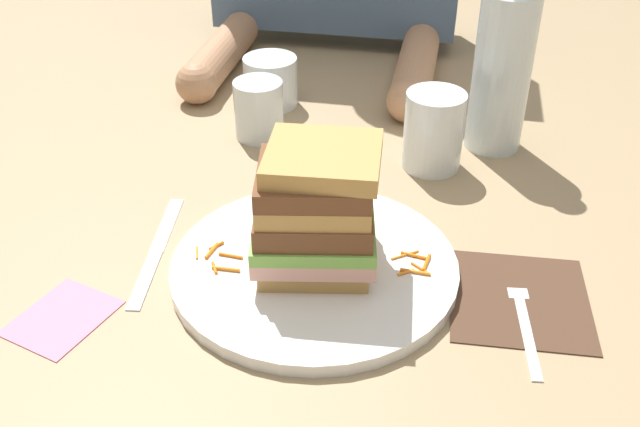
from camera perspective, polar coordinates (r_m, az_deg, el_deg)
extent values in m
plane|color=#9E8460|center=(0.78, 0.55, -3.45)|extent=(3.00, 3.00, 0.00)
cylinder|color=white|center=(0.75, -0.44, -4.21)|extent=(0.30, 0.30, 0.01)
cube|color=tan|center=(0.74, -0.45, -3.22)|extent=(0.12, 0.12, 0.02)
cube|color=#E0A393|center=(0.73, -0.45, -2.14)|extent=(0.14, 0.13, 0.02)
cube|color=#7AB74C|center=(0.73, -0.46, -1.20)|extent=(0.14, 0.13, 0.01)
cube|color=brown|center=(0.71, -0.47, 0.03)|extent=(0.13, 0.12, 0.02)
cube|color=tan|center=(0.70, -0.47, 1.48)|extent=(0.12, 0.12, 0.02)
cube|color=brown|center=(0.69, -0.48, 2.81)|extent=(0.12, 0.12, 0.02)
cube|color=tan|center=(0.69, -0.14, 4.37)|extent=(0.12, 0.11, 0.02)
cylinder|color=orange|center=(0.77, -8.49, -2.90)|extent=(0.01, 0.03, 0.00)
cylinder|color=orange|center=(0.77, -9.63, -3.05)|extent=(0.01, 0.02, 0.00)
cylinder|color=orange|center=(0.76, -7.02, -3.30)|extent=(0.03, 0.01, 0.00)
cylinder|color=orange|center=(0.75, -8.29, -4.23)|extent=(0.01, 0.02, 0.00)
cylinder|color=orange|center=(0.78, -8.13, -2.51)|extent=(0.01, 0.02, 0.00)
cylinder|color=orange|center=(0.74, -7.39, -4.33)|extent=(0.03, 0.00, 0.00)
cylinder|color=orange|center=(0.76, 7.44, -3.12)|extent=(0.03, 0.01, 0.00)
cylinder|color=orange|center=(0.74, 6.75, -4.61)|extent=(0.02, 0.01, 0.00)
cylinder|color=orange|center=(0.76, 6.66, -3.38)|extent=(0.03, 0.02, 0.00)
cylinder|color=orange|center=(0.75, 8.35, -3.84)|extent=(0.01, 0.03, 0.00)
cylinder|color=orange|center=(0.74, 7.49, -4.56)|extent=(0.03, 0.01, 0.00)
cylinder|color=orange|center=(0.75, 7.85, -4.27)|extent=(0.02, 0.02, 0.00)
cube|color=#4C3323|center=(0.75, 15.36, -6.44)|extent=(0.14, 0.15, 0.00)
cube|color=silver|center=(0.71, 16.03, -9.11)|extent=(0.02, 0.11, 0.00)
cube|color=silver|center=(0.76, 15.31, -5.87)|extent=(0.02, 0.02, 0.00)
cylinder|color=silver|center=(0.78, 15.64, -4.57)|extent=(0.01, 0.04, 0.00)
cylinder|color=silver|center=(0.78, 15.23, -4.56)|extent=(0.01, 0.04, 0.00)
cylinder|color=silver|center=(0.78, 14.82, -4.55)|extent=(0.01, 0.04, 0.00)
cylinder|color=silver|center=(0.78, 14.40, -4.54)|extent=(0.01, 0.04, 0.00)
cube|color=silver|center=(0.77, -13.59, -5.04)|extent=(0.03, 0.10, 0.00)
cube|color=silver|center=(0.85, -11.90, -0.80)|extent=(0.03, 0.11, 0.00)
cylinder|color=white|center=(0.93, 8.89, 6.43)|extent=(0.07, 0.07, 0.10)
cylinder|color=orange|center=(0.94, 8.81, 5.62)|extent=(0.07, 0.07, 0.07)
cylinder|color=silver|center=(0.97, 14.06, 10.61)|extent=(0.07, 0.07, 0.21)
cylinder|color=silver|center=(1.09, -3.90, 10.30)|extent=(0.08, 0.08, 0.07)
cylinder|color=silver|center=(1.00, -4.82, 8.14)|extent=(0.07, 0.07, 0.08)
cube|color=pink|center=(0.75, -19.57, -7.67)|extent=(0.10, 0.11, 0.00)
cylinder|color=tan|center=(1.22, -7.78, 12.32)|extent=(0.06, 0.24, 0.06)
cylinder|color=tan|center=(1.16, 7.50, 11.22)|extent=(0.06, 0.24, 0.06)
sphere|color=tan|center=(1.12, -9.66, 10.04)|extent=(0.06, 0.06, 0.06)
sphere|color=tan|center=(1.05, 6.94, 8.77)|extent=(0.06, 0.06, 0.06)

